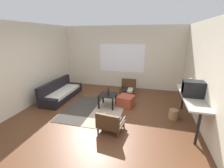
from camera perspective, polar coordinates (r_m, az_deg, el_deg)
The scene contains 15 objects.
ground_plane at distance 4.52m, azimuth -4.24°, elevation -12.98°, with size 7.80×7.80×0.00m, color #56331E.
far_wall_with_window at distance 6.92m, azimuth 3.68°, elevation 9.78°, with size 5.60×0.13×2.70m.
side_wall_right at distance 4.31m, azimuth 32.67°, elevation 2.08°, with size 0.12×6.60×2.70m, color beige.
side_wall_left at distance 5.67m, azimuth -30.04°, elevation 5.68°, with size 0.12×6.60×2.70m, color beige.
area_rug at distance 5.05m, azimuth -6.79°, elevation -9.52°, with size 1.85×1.98×0.01m.
couch at distance 6.15m, azimuth -18.52°, elevation -3.10°, with size 0.71×1.96×0.68m.
coffee_table at distance 5.10m, azimuth -1.67°, elevation -4.86°, with size 0.55×0.56×0.43m.
armchair_by_window at distance 6.28m, azimuth 6.03°, elevation -1.41°, with size 0.60×0.54×0.59m.
armchair_striped_foreground at distance 3.90m, azimuth -0.71°, elevation -14.17°, with size 0.67×0.63×0.54m.
ottoman_orange at distance 5.24m, azimuth 5.17°, elevation -6.32°, with size 0.50×0.50×0.35m, color #993D28.
console_shelf at distance 4.50m, azimuth 27.34°, elevation -4.70°, with size 0.48×1.89×0.81m.
crt_television at distance 4.36m, azimuth 27.97°, elevation -1.59°, with size 0.50×0.32×0.41m.
clay_vase at distance 4.74m, azimuth 26.89°, elevation -0.90°, with size 0.25×0.25×0.37m.
glass_bottle at distance 5.00m, azimuth -1.32°, elevation -2.95°, with size 0.07×0.07×0.25m.
wicker_basket at distance 4.82m, azimuth 21.91°, elevation -10.38°, with size 0.26×0.26×0.27m, color #9E7A4C.
Camera 1 is at (1.28, -3.67, 2.31)m, focal length 24.53 mm.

